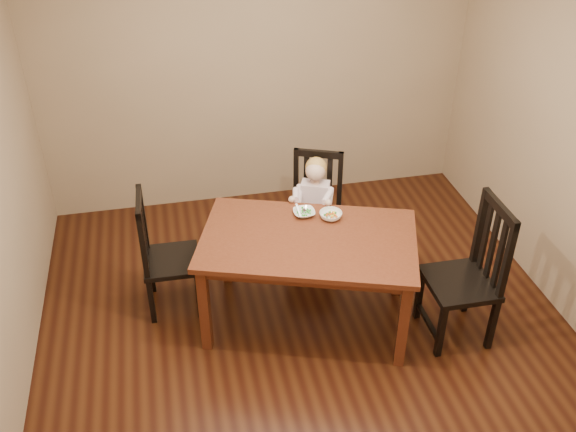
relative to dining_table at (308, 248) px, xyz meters
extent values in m
cube|color=#3C1D0C|center=(-0.03, -0.08, -0.68)|extent=(4.00, 4.00, 0.01)
cube|color=#987F60|center=(-0.03, 1.92, 0.67)|extent=(4.00, 0.01, 2.70)
cube|color=#987F60|center=(-0.03, -2.08, 0.67)|extent=(4.00, 0.01, 2.70)
cube|color=#4C2111|center=(0.00, 0.00, 0.07)|extent=(1.75, 1.37, 0.04)
cube|color=#4C2111|center=(0.00, 0.00, 0.01)|extent=(1.60, 1.21, 0.08)
cube|color=#4C2111|center=(-0.79, -0.14, -0.32)|extent=(0.09, 0.09, 0.73)
cube|color=#4C2111|center=(0.53, -0.59, -0.32)|extent=(0.09, 0.09, 0.73)
cube|color=#4C2111|center=(-0.53, 0.59, -0.32)|extent=(0.09, 0.09, 0.73)
cube|color=#4C2111|center=(0.79, 0.14, -0.32)|extent=(0.09, 0.09, 0.73)
cube|color=black|center=(0.23, 0.70, -0.26)|extent=(0.55, 0.54, 0.04)
cube|color=black|center=(0.46, 0.80, -0.48)|extent=(0.05, 0.05, 0.40)
cube|color=black|center=(0.12, 0.94, -0.48)|extent=(0.05, 0.05, 0.40)
cube|color=black|center=(0.33, 0.47, -0.48)|extent=(0.05, 0.05, 0.40)
cube|color=black|center=(-0.01, 0.61, -0.48)|extent=(0.05, 0.05, 0.40)
cube|color=black|center=(0.46, 0.80, 0.04)|extent=(0.05, 0.05, 0.56)
cube|color=black|center=(0.12, 0.94, 0.04)|extent=(0.05, 0.05, 0.56)
cube|color=black|center=(0.29, 0.87, 0.29)|extent=(0.39, 0.19, 0.06)
cube|color=black|center=(0.38, 0.83, 0.01)|extent=(0.05, 0.03, 0.48)
cube|color=black|center=(0.29, 0.87, 0.01)|extent=(0.05, 0.03, 0.48)
cube|color=black|center=(0.20, 0.90, 0.01)|extent=(0.05, 0.03, 0.48)
cube|color=black|center=(-0.98, 0.39, -0.25)|extent=(0.43, 0.45, 0.04)
cube|color=black|center=(-1.16, 0.59, -0.48)|extent=(0.04, 0.04, 0.41)
cube|color=black|center=(-1.17, 0.21, -0.48)|extent=(0.04, 0.04, 0.41)
cube|color=black|center=(-0.80, 0.58, -0.48)|extent=(0.04, 0.04, 0.41)
cube|color=black|center=(-0.81, 0.20, -0.48)|extent=(0.04, 0.04, 0.41)
cube|color=black|center=(-1.16, 0.59, 0.05)|extent=(0.04, 0.04, 0.56)
cube|color=black|center=(-1.17, 0.21, 0.05)|extent=(0.04, 0.04, 0.56)
cube|color=black|center=(-1.16, 0.40, 0.30)|extent=(0.04, 0.42, 0.06)
cube|color=black|center=(-1.16, 0.50, 0.02)|extent=(0.02, 0.05, 0.49)
cube|color=black|center=(-1.16, 0.40, 0.02)|extent=(0.02, 0.05, 0.49)
cube|color=black|center=(-1.16, 0.30, 0.02)|extent=(0.02, 0.05, 0.49)
cube|color=black|center=(1.04, -0.37, -0.21)|extent=(0.47, 0.49, 0.04)
cube|color=black|center=(1.23, -0.58, -0.45)|extent=(0.04, 0.04, 0.45)
cube|color=black|center=(1.24, -0.16, -0.45)|extent=(0.04, 0.04, 0.45)
cube|color=black|center=(0.84, -0.58, -0.45)|extent=(0.04, 0.04, 0.45)
cube|color=black|center=(0.84, -0.16, -0.45)|extent=(0.04, 0.04, 0.45)
cube|color=black|center=(1.23, -0.58, 0.13)|extent=(0.04, 0.04, 0.63)
cube|color=black|center=(1.24, -0.16, 0.13)|extent=(0.04, 0.04, 0.63)
cube|color=black|center=(1.24, -0.37, 0.41)|extent=(0.04, 0.46, 0.07)
cube|color=black|center=(1.24, -0.48, 0.10)|extent=(0.02, 0.05, 0.54)
cube|color=black|center=(1.24, -0.37, 0.10)|extent=(0.02, 0.05, 0.54)
cube|color=black|center=(1.24, -0.26, 0.10)|extent=(0.02, 0.05, 0.54)
imported|color=white|center=(0.04, 0.30, 0.11)|extent=(0.16, 0.16, 0.04)
imported|color=white|center=(0.22, 0.21, 0.12)|extent=(0.19, 0.19, 0.05)
cube|color=silver|center=(-0.01, 0.29, 0.14)|extent=(0.02, 0.13, 0.05)
cube|color=silver|center=(-0.01, 0.29, 0.12)|extent=(0.03, 0.04, 0.01)
camera|label=1|loc=(-0.92, -3.63, 2.75)|focal=40.00mm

